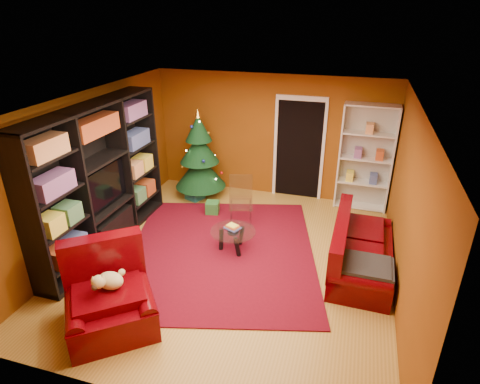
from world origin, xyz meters
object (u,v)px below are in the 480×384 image
(sofa, at_px, (363,246))
(acrylic_chair, at_px, (241,205))
(christmas_tree, at_px, (200,155))
(armchair, at_px, (109,298))
(media_unit, at_px, (99,179))
(rug, at_px, (222,251))
(gift_box_green, at_px, (213,208))
(white_bookshelf, at_px, (365,159))
(coffee_table, at_px, (233,240))
(gift_box_teal, at_px, (195,192))
(dog, at_px, (111,281))

(sofa, height_order, acrylic_chair, acrylic_chair)
(christmas_tree, bearing_deg, armchair, -84.90)
(media_unit, height_order, acrylic_chair, media_unit)
(rug, relative_size, armchair, 3.12)
(gift_box_green, distance_m, white_bookshelf, 3.20)
(sofa, xyz_separation_m, acrylic_chair, (-2.22, 0.81, 0.01))
(media_unit, distance_m, armchair, 2.29)
(christmas_tree, height_order, white_bookshelf, white_bookshelf)
(rug, relative_size, coffee_table, 4.73)
(christmas_tree, xyz_separation_m, white_bookshelf, (3.36, 0.42, 0.13))
(coffee_table, bearing_deg, media_unit, -170.45)
(media_unit, relative_size, armchair, 2.76)
(white_bookshelf, bearing_deg, armchair, -122.44)
(gift_box_green, bearing_deg, gift_box_teal, 138.12)
(gift_box_green, bearing_deg, armchair, -92.97)
(rug, distance_m, gift_box_green, 1.43)
(rug, height_order, armchair, armchair)
(christmas_tree, distance_m, white_bookshelf, 3.39)
(gift_box_green, xyz_separation_m, coffee_table, (0.80, -1.17, 0.07))
(christmas_tree, relative_size, acrylic_chair, 2.25)
(armchair, bearing_deg, white_bookshelf, 17.73)
(gift_box_teal, distance_m, armchair, 3.89)
(sofa, distance_m, coffee_table, 2.11)
(gift_box_green, xyz_separation_m, armchair, (-0.17, -3.32, 0.32))
(rug, xyz_separation_m, sofa, (2.27, 0.18, 0.41))
(media_unit, relative_size, dog, 7.97)
(armchair, height_order, acrylic_chair, armchair)
(dog, xyz_separation_m, coffee_table, (0.97, 2.08, -0.47))
(armchair, height_order, dog, armchair)
(armchair, bearing_deg, dog, 45.00)
(christmas_tree, height_order, armchair, christmas_tree)
(sofa, bearing_deg, white_bookshelf, 3.31)
(gift_box_teal, bearing_deg, acrylic_chair, -32.83)
(christmas_tree, relative_size, white_bookshelf, 0.88)
(acrylic_chair, bearing_deg, sofa, -36.64)
(dog, bearing_deg, sofa, -3.30)
(media_unit, distance_m, sofa, 4.39)
(armchair, xyz_separation_m, sofa, (3.07, 2.22, -0.03))
(coffee_table, bearing_deg, white_bookshelf, 48.78)
(media_unit, distance_m, christmas_tree, 2.44)
(white_bookshelf, bearing_deg, christmas_tree, -171.40)
(white_bookshelf, bearing_deg, dog, -122.79)
(rug, bearing_deg, gift_box_teal, 124.04)
(media_unit, relative_size, white_bookshelf, 1.45)
(gift_box_green, relative_size, dog, 0.64)
(dog, height_order, sofa, sofa)
(gift_box_teal, relative_size, gift_box_green, 1.26)
(gift_box_teal, bearing_deg, sofa, -25.06)
(gift_box_teal, height_order, white_bookshelf, white_bookshelf)
(rug, distance_m, gift_box_teal, 2.20)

